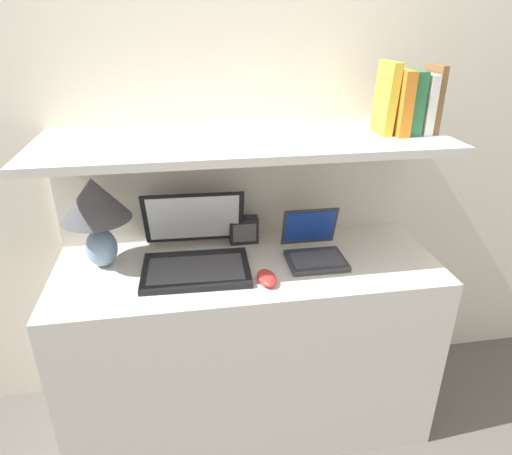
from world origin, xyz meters
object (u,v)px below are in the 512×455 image
object	(u,v)px
computer_mouse	(267,278)
router_box	(244,230)
book_orange	(397,102)
book_brown	(432,99)
book_green	(410,102)
laptop_large	(195,252)
book_yellow	(386,98)
laptop_small	(314,249)
table_lamp	(95,207)
book_white	(422,103)

from	to	relation	value
computer_mouse	router_box	size ratio (longest dim) A/B	1.02
book_orange	computer_mouse	bearing A→B (deg)	-158.29
book_brown	router_box	bearing A→B (deg)	169.59
book_brown	book_green	size ratio (longest dim) A/B	1.08
laptop_large	book_yellow	bearing A→B (deg)	2.77
laptop_small	book_yellow	xyz separation A→B (m)	(0.24, 0.06, 0.54)
table_lamp	router_box	size ratio (longest dim) A/B	2.92
book_green	laptop_small	bearing A→B (deg)	-170.10
router_box	book_white	world-z (taller)	book_white
router_box	book_brown	world-z (taller)	book_brown
laptop_large	book_brown	world-z (taller)	book_brown
book_yellow	table_lamp	bearing A→B (deg)	178.95
table_lamp	laptop_large	size ratio (longest dim) A/B	0.86
laptop_small	book_green	xyz separation A→B (m)	(0.34, 0.06, 0.52)
laptop_large	laptop_small	size ratio (longest dim) A/B	1.73
laptop_large	book_orange	xyz separation A→B (m)	(0.73, 0.03, 0.52)
laptop_small	computer_mouse	distance (m)	0.25
laptop_large	router_box	xyz separation A→B (m)	(0.20, 0.15, 0.00)
router_box	computer_mouse	bearing A→B (deg)	-83.57
book_orange	book_yellow	distance (m)	0.05
table_lamp	computer_mouse	world-z (taller)	table_lamp
laptop_large	book_green	xyz separation A→B (m)	(0.78, 0.03, 0.51)
book_brown	book_orange	world-z (taller)	book_brown
table_lamp	computer_mouse	size ratio (longest dim) A/B	2.88
table_lamp	book_green	size ratio (longest dim) A/B	1.58
book_white	book_orange	xyz separation A→B (m)	(-0.10, 0.00, 0.01)
book_orange	book_yellow	xyz separation A→B (m)	(-0.04, 0.00, 0.01)
table_lamp	book_white	size ratio (longest dim) A/B	1.66
laptop_large	book_brown	size ratio (longest dim) A/B	1.72
book_brown	book_green	bearing A→B (deg)	180.00
book_orange	book_green	bearing A→B (deg)	0.00
table_lamp	laptop_large	xyz separation A→B (m)	(0.34, -0.05, -0.18)
table_lamp	computer_mouse	bearing A→B (deg)	-20.67
book_white	book_green	world-z (taller)	book_green
book_yellow	book_brown	bearing A→B (deg)	0.00
book_green	laptop_large	bearing A→B (deg)	-177.56
router_box	book_green	size ratio (longest dim) A/B	0.54
table_lamp	book_green	bearing A→B (deg)	-0.97
computer_mouse	book_white	world-z (taller)	book_white
book_white	book_green	size ratio (longest dim) A/B	0.95
computer_mouse	table_lamp	bearing A→B (deg)	159.33
laptop_large	book_yellow	distance (m)	0.87
table_lamp	laptop_small	size ratio (longest dim) A/B	1.48
book_brown	computer_mouse	bearing A→B (deg)	-162.52
laptop_large	book_green	bearing A→B (deg)	2.44
laptop_large	router_box	bearing A→B (deg)	37.64
book_yellow	laptop_small	bearing A→B (deg)	-166.48
table_lamp	book_orange	xyz separation A→B (m)	(1.07, -0.02, 0.34)
laptop_large	book_white	xyz separation A→B (m)	(0.83, 0.03, 0.51)
book_brown	table_lamp	bearing A→B (deg)	179.10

